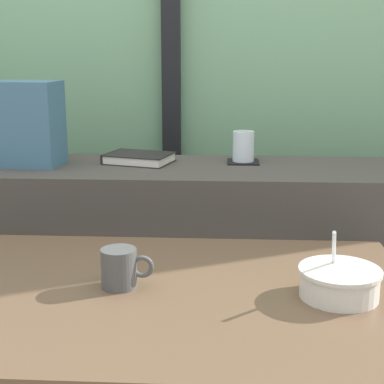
{
  "coord_description": "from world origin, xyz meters",
  "views": [
    {
      "loc": [
        0.23,
        -1.22,
        1.2
      ],
      "look_at": [
        0.15,
        0.35,
        0.81
      ],
      "focal_mm": 54.68,
      "sensor_mm": 36.0,
      "label": 1
    }
  ],
  "objects_px": {
    "closed_book": "(139,158)",
    "ceramic_mug": "(120,268)",
    "breakfast_table": "(153,337)",
    "coaster_square": "(243,162)",
    "throw_pillow": "(9,123)",
    "juice_glass": "(243,148)",
    "soup_bowl": "(339,283)"
  },
  "relations": [
    {
      "from": "coaster_square",
      "to": "throw_pillow",
      "type": "bearing_deg",
      "value": -174.2
    },
    {
      "from": "breakfast_table",
      "to": "closed_book",
      "type": "xyz_separation_m",
      "value": [
        -0.13,
        0.69,
        0.26
      ]
    },
    {
      "from": "juice_glass",
      "to": "throw_pillow",
      "type": "distance_m",
      "value": 0.74
    },
    {
      "from": "closed_book",
      "to": "breakfast_table",
      "type": "bearing_deg",
      "value": -79.65
    },
    {
      "from": "throw_pillow",
      "to": "breakfast_table",
      "type": "bearing_deg",
      "value": -50.65
    },
    {
      "from": "throw_pillow",
      "to": "closed_book",
      "type": "bearing_deg",
      "value": 7.68
    },
    {
      "from": "ceramic_mug",
      "to": "coaster_square",
      "type": "bearing_deg",
      "value": 68.13
    },
    {
      "from": "coaster_square",
      "to": "breakfast_table",
      "type": "bearing_deg",
      "value": -106.43
    },
    {
      "from": "breakfast_table",
      "to": "soup_bowl",
      "type": "xyz_separation_m",
      "value": [
        0.39,
        -0.01,
        0.14
      ]
    },
    {
      "from": "throw_pillow",
      "to": "ceramic_mug",
      "type": "bearing_deg",
      "value": -53.93
    },
    {
      "from": "juice_glass",
      "to": "soup_bowl",
      "type": "height_order",
      "value": "juice_glass"
    },
    {
      "from": "juice_glass",
      "to": "soup_bowl",
      "type": "xyz_separation_m",
      "value": [
        0.18,
        -0.72,
        -0.16
      ]
    },
    {
      "from": "throw_pillow",
      "to": "soup_bowl",
      "type": "height_order",
      "value": "throw_pillow"
    },
    {
      "from": "juice_glass",
      "to": "soup_bowl",
      "type": "distance_m",
      "value": 0.76
    },
    {
      "from": "juice_glass",
      "to": "throw_pillow",
      "type": "relative_size",
      "value": 0.3
    },
    {
      "from": "breakfast_table",
      "to": "juice_glass",
      "type": "height_order",
      "value": "juice_glass"
    },
    {
      "from": "closed_book",
      "to": "ceramic_mug",
      "type": "height_order",
      "value": "closed_book"
    },
    {
      "from": "coaster_square",
      "to": "closed_book",
      "type": "bearing_deg",
      "value": -176.45
    },
    {
      "from": "closed_book",
      "to": "ceramic_mug",
      "type": "bearing_deg",
      "value": -85.21
    },
    {
      "from": "soup_bowl",
      "to": "ceramic_mug",
      "type": "height_order",
      "value": "soup_bowl"
    },
    {
      "from": "coaster_square",
      "to": "soup_bowl",
      "type": "xyz_separation_m",
      "value": [
        0.18,
        -0.72,
        -0.11
      ]
    },
    {
      "from": "breakfast_table",
      "to": "coaster_square",
      "type": "xyz_separation_m",
      "value": [
        0.21,
        0.71,
        0.25
      ]
    },
    {
      "from": "closed_book",
      "to": "throw_pillow",
      "type": "distance_m",
      "value": 0.41
    },
    {
      "from": "throw_pillow",
      "to": "coaster_square",
      "type": "bearing_deg",
      "value": 5.8
    },
    {
      "from": "closed_book",
      "to": "ceramic_mug",
      "type": "xyz_separation_m",
      "value": [
        0.06,
        -0.67,
        -0.11
      ]
    },
    {
      "from": "closed_book",
      "to": "soup_bowl",
      "type": "distance_m",
      "value": 0.87
    },
    {
      "from": "ceramic_mug",
      "to": "soup_bowl",
      "type": "bearing_deg",
      "value": -3.26
    },
    {
      "from": "breakfast_table",
      "to": "throw_pillow",
      "type": "relative_size",
      "value": 3.5
    },
    {
      "from": "juice_glass",
      "to": "soup_bowl",
      "type": "bearing_deg",
      "value": -76.09
    },
    {
      "from": "breakfast_table",
      "to": "juice_glass",
      "type": "relative_size",
      "value": 11.67
    },
    {
      "from": "closed_book",
      "to": "throw_pillow",
      "type": "xyz_separation_m",
      "value": [
        -0.39,
        -0.05,
        0.12
      ]
    },
    {
      "from": "juice_glass",
      "to": "ceramic_mug",
      "type": "bearing_deg",
      "value": -111.87
    }
  ]
}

